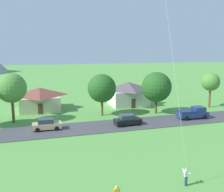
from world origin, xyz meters
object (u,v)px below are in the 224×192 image
tree_left_of_center (211,82)px  parked_car_tan_mid_east (47,124)px  house_leftmost (40,98)px  tree_near_left (11,88)px  house_left_center (128,93)px  parked_car_black_west_end (127,120)px  tree_center (102,88)px  pickup_truck_navy_west_side (193,113)px  tree_near_right (157,87)px

tree_left_of_center → parked_car_tan_mid_east: size_ratio=1.68×
house_leftmost → tree_near_left: bearing=-117.9°
house_leftmost → house_left_center: house_left_center is taller
tree_near_left → parked_car_black_west_end: (17.28, -6.78, -4.83)m
tree_near_left → parked_car_black_west_end: bearing=-21.4°
tree_center → pickup_truck_navy_west_side: 16.42m
house_leftmost → parked_car_tan_mid_east: (0.68, -13.83, -1.43)m
pickup_truck_navy_west_side → parked_car_black_west_end: bearing=-177.6°
tree_left_of_center → tree_near_right: 12.94m
parked_car_black_west_end → parked_car_tan_mid_east: same height
parked_car_tan_mid_east → tree_center: bearing=31.3°
tree_center → parked_car_black_west_end: 8.60m
tree_near_left → tree_left_of_center: size_ratio=1.14×
tree_near_left → parked_car_black_west_end: size_ratio=1.89×
house_leftmost → tree_left_of_center: bearing=-12.8°
tree_center → tree_left_of_center: bearing=0.4°
parked_car_black_west_end → pickup_truck_navy_west_side: bearing=2.4°
tree_near_right → house_left_center: bearing=107.3°
parked_car_tan_mid_east → house_left_center: bearing=36.4°
tree_center → pickup_truck_navy_west_side: bearing=-24.9°
tree_near_left → pickup_truck_navy_west_side: (29.47, -6.28, -4.64)m
house_left_center → tree_center: (-7.48, -6.82, 2.36)m
house_leftmost → tree_near_right: 22.76m
parked_car_tan_mid_east → pickup_truck_navy_west_side: pickup_truck_navy_west_side is taller
parked_car_tan_mid_east → parked_car_black_west_end: bearing=-5.4°
house_left_center → parked_car_tan_mid_east: house_left_center is taller
house_left_center → tree_center: 10.40m
tree_near_left → tree_near_right: tree_near_left is taller
tree_near_right → parked_car_tan_mid_east: 20.96m
pickup_truck_navy_west_side → parked_car_tan_mid_east: bearing=178.5°
house_leftmost → parked_car_black_west_end: (12.94, -14.98, -1.43)m
parked_car_tan_mid_east → pickup_truck_navy_west_side: bearing=-1.5°
parked_car_black_west_end → house_leftmost: bearing=130.8°
tree_near_right → tree_near_left: bearing=177.9°
tree_left_of_center → parked_car_black_west_end: bearing=-160.3°
house_leftmost → tree_left_of_center: tree_left_of_center is taller
tree_near_left → parked_car_black_west_end: tree_near_left is taller
tree_near_right → pickup_truck_navy_west_side: 7.98m
house_left_center → house_leftmost: bearing=177.0°
tree_near_left → tree_left_of_center: (37.87, 0.61, -0.47)m
tree_near_left → parked_car_black_west_end: 19.18m
house_left_center → pickup_truck_navy_west_side: house_left_center is taller
house_leftmost → parked_car_tan_mid_east: house_leftmost is taller
house_leftmost → parked_car_tan_mid_east: bearing=-87.2°
tree_left_of_center → tree_near_left: bearing=-179.1°
tree_center → parked_car_tan_mid_east: (-9.97, -6.06, -4.09)m
house_leftmost → parked_car_black_west_end: size_ratio=1.91×
house_left_center → tree_near_right: 8.88m
tree_near_right → pickup_truck_navy_west_side: size_ratio=1.46×
house_leftmost → parked_car_black_west_end: house_leftmost is taller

